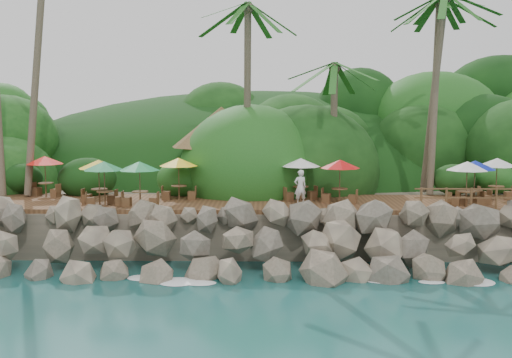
{
  "coord_description": "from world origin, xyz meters",
  "views": [
    {
      "loc": [
        0.51,
        -22.63,
        6.68
      ],
      "look_at": [
        0.0,
        6.0,
        3.4
      ],
      "focal_mm": 41.95,
      "sensor_mm": 36.0,
      "label": 1
    }
  ],
  "objects": [
    {
      "name": "palapa",
      "position": [
        -1.97,
        10.09,
        5.79
      ],
      "size": [
        5.45,
        5.45,
        4.6
      ],
      "color": "brown",
      "rests_on": "ground"
    },
    {
      "name": "terrace",
      "position": [
        0.0,
        6.0,
        2.2
      ],
      "size": [
        26.0,
        5.0,
        0.2
      ],
      "primitive_type": "cube",
      "color": "brown",
      "rests_on": "land_base"
    },
    {
      "name": "jungle_foliage",
      "position": [
        0.0,
        15.0,
        0.0
      ],
      "size": [
        44.0,
        16.0,
        12.0
      ],
      "primitive_type": null,
      "color": "#143811",
      "rests_on": "ground"
    },
    {
      "name": "foam_line",
      "position": [
        0.0,
        0.3,
        0.03
      ],
      "size": [
        25.2,
        0.8,
        0.06
      ],
      "color": "white",
      "rests_on": "ground"
    },
    {
      "name": "jungle_hill",
      "position": [
        0.0,
        23.5,
        0.0
      ],
      "size": [
        44.8,
        28.0,
        15.4
      ],
      "primitive_type": "ellipsoid",
      "color": "#143811",
      "rests_on": "ground"
    },
    {
      "name": "land_base",
      "position": [
        0.0,
        16.0,
        1.05
      ],
      "size": [
        32.0,
        25.2,
        2.1
      ],
      "primitive_type": "cube",
      "color": "gray",
      "rests_on": "ground"
    },
    {
      "name": "railing",
      "position": [
        10.66,
        3.65,
        2.91
      ],
      "size": [
        7.2,
        0.1,
        1.0
      ],
      "color": "brown",
      "rests_on": "terrace"
    },
    {
      "name": "seawall",
      "position": [
        0.0,
        2.0,
        1.15
      ],
      "size": [
        29.0,
        4.0,
        2.3
      ],
      "primitive_type": null,
      "color": "gray",
      "rests_on": "ground"
    },
    {
      "name": "waiter",
      "position": [
        2.08,
        5.04,
        3.12
      ],
      "size": [
        0.7,
        0.57,
        1.65
      ],
      "primitive_type": "imported",
      "rotation": [
        0.0,
        0.0,
        3.48
      ],
      "color": "white",
      "rests_on": "terrace"
    },
    {
      "name": "dining_clusters",
      "position": [
        0.19,
        5.88,
        4.02
      ],
      "size": [
        24.55,
        5.06,
        2.08
      ],
      "color": "brown",
      "rests_on": "terrace"
    },
    {
      "name": "ground",
      "position": [
        0.0,
        0.0,
        0.0
      ],
      "size": [
        140.0,
        140.0,
        0.0
      ],
      "primitive_type": "plane",
      "color": "#19514F",
      "rests_on": "ground"
    }
  ]
}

